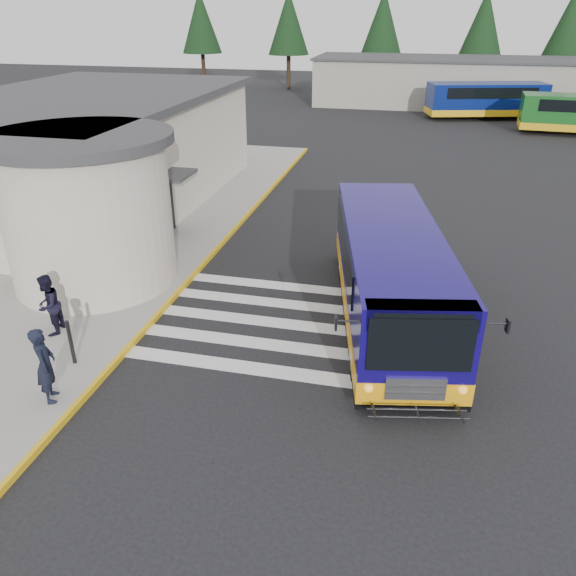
% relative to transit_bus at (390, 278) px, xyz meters
% --- Properties ---
extents(ground, '(140.00, 140.00, 0.00)m').
position_rel_transit_bus_xyz_m(ground, '(-2.62, -0.17, -1.34)').
color(ground, black).
rests_on(ground, ground).
extents(sidewalk, '(10.00, 34.00, 0.15)m').
position_rel_transit_bus_xyz_m(sidewalk, '(-11.62, 3.83, -1.27)').
color(sidewalk, gray).
rests_on(sidewalk, ground).
extents(curb_strip, '(0.12, 34.00, 0.16)m').
position_rel_transit_bus_xyz_m(curb_strip, '(-6.67, 3.83, -1.26)').
color(curb_strip, gold).
rests_on(curb_strip, ground).
extents(station_building, '(12.70, 18.70, 4.80)m').
position_rel_transit_bus_xyz_m(station_building, '(-13.46, 6.73, 1.22)').
color(station_building, '#BDB4A0').
rests_on(station_building, ground).
extents(crosswalk, '(8.00, 5.35, 0.01)m').
position_rel_transit_bus_xyz_m(crosswalk, '(-3.12, -0.97, -1.34)').
color(crosswalk, silver).
rests_on(crosswalk, ground).
extents(depot_building, '(26.40, 8.40, 4.20)m').
position_rel_transit_bus_xyz_m(depot_building, '(3.38, 41.83, 0.76)').
color(depot_building, gray).
rests_on(depot_building, ground).
extents(tree_line, '(58.40, 4.40, 10.00)m').
position_rel_transit_bus_xyz_m(tree_line, '(3.66, 49.83, 5.43)').
color(tree_line, black).
rests_on(tree_line, ground).
extents(transit_bus, '(4.84, 10.24, 2.81)m').
position_rel_transit_bus_xyz_m(transit_bus, '(0.00, 0.00, 0.00)').
color(transit_bus, '#11085D').
rests_on(transit_bus, ground).
extents(pedestrian_a, '(0.72, 0.82, 1.88)m').
position_rel_transit_bus_xyz_m(pedestrian_a, '(-7.30, -5.80, -0.25)').
color(pedestrian_a, black).
rests_on(pedestrian_a, sidewalk).
extents(pedestrian_b, '(0.79, 0.95, 1.75)m').
position_rel_transit_bus_xyz_m(pedestrian_b, '(-9.02, -3.17, -0.32)').
color(pedestrian_b, black).
rests_on(pedestrian_b, sidewalk).
extents(bollard, '(0.10, 0.10, 1.23)m').
position_rel_transit_bus_xyz_m(bollard, '(-7.62, -4.37, -0.58)').
color(bollard, black).
rests_on(bollard, sidewalk).
extents(far_bus_a, '(9.76, 5.01, 2.42)m').
position_rel_transit_bus_xyz_m(far_bus_a, '(5.30, 35.38, 0.23)').
color(far_bus_a, '#07175B').
rests_on(far_bus_a, ground).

